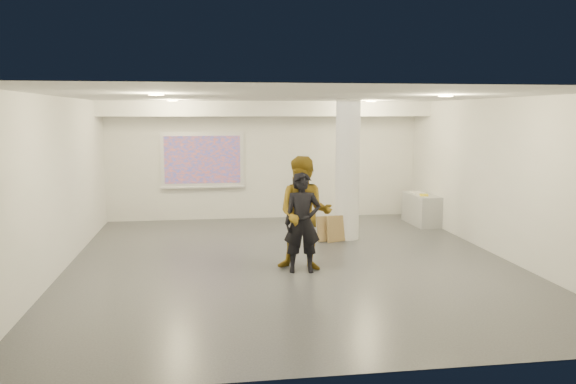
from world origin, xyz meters
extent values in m
cube|color=#393C41|center=(0.00, 0.00, 0.00)|extent=(8.00, 9.00, 0.01)
cube|color=silver|center=(0.00, 0.00, 3.00)|extent=(8.00, 9.00, 0.01)
cube|color=silver|center=(0.00, 4.50, 1.50)|extent=(8.00, 0.01, 3.00)
cube|color=silver|center=(0.00, -4.50, 1.50)|extent=(8.00, 0.01, 3.00)
cube|color=silver|center=(-4.00, 0.00, 1.50)|extent=(0.01, 9.00, 3.00)
cube|color=silver|center=(4.00, 0.00, 1.50)|extent=(0.01, 9.00, 3.00)
cube|color=white|center=(0.00, 3.95, 2.82)|extent=(8.00, 1.10, 0.36)
cylinder|color=#E7BE8A|center=(-2.20, 2.50, 2.98)|extent=(0.22, 0.22, 0.02)
cylinder|color=#E7BE8A|center=(2.20, 2.50, 2.98)|extent=(0.22, 0.22, 0.02)
cylinder|color=#E7BE8A|center=(-2.20, -1.50, 2.98)|extent=(0.22, 0.22, 0.02)
cylinder|color=#E7BE8A|center=(2.20, -1.50, 2.98)|extent=(0.22, 0.22, 0.02)
cylinder|color=white|center=(1.50, 1.80, 1.50)|extent=(0.52, 0.52, 3.00)
cube|color=silver|center=(-1.60, 4.46, 1.55)|extent=(2.10, 0.06, 1.40)
cube|color=#023FC0|center=(-1.60, 4.42, 1.55)|extent=(1.90, 0.01, 1.20)
cube|color=silver|center=(-1.60, 4.40, 0.85)|extent=(2.10, 0.08, 0.04)
cube|color=#9FA2A4|center=(3.72, 3.10, 0.37)|extent=(0.57, 1.29, 0.74)
cube|color=white|center=(3.71, 3.35, 0.75)|extent=(0.32, 0.38, 0.02)
cube|color=yellow|center=(3.69, 2.89, 0.76)|extent=(0.28, 0.32, 0.03)
cube|color=olive|center=(1.23, 1.54, 0.28)|extent=(0.51, 0.26, 0.56)
cube|color=olive|center=(1.05, 1.62, 0.27)|extent=(0.52, 0.26, 0.54)
imported|color=black|center=(0.10, -0.62, 0.86)|extent=(0.66, 0.46, 1.72)
imported|color=brown|center=(0.16, -0.48, 0.99)|extent=(1.14, 1.00, 1.98)
camera|label=1|loc=(-1.51, -9.89, 2.71)|focal=35.00mm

